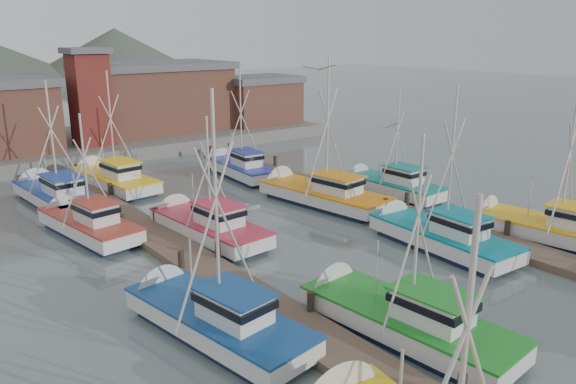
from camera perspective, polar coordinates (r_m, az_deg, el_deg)
ground at (r=28.00m, az=9.08°, el=-7.47°), size 260.00×260.00×0.00m
dock_left at (r=26.77m, az=-7.85°, el=-8.05°), size 2.30×46.00×1.50m
dock_right at (r=35.38m, az=12.07°, el=-2.23°), size 2.30×46.00×1.50m
quay at (r=58.44m, az=-18.49°, el=4.83°), size 44.00×16.00×1.20m
shed_center at (r=60.10m, az=-13.41°, el=9.45°), size 14.84×9.54×6.90m
shed_right at (r=63.09m, az=-2.99°, el=9.37°), size 8.48×6.36×5.20m
lookout_tower at (r=53.35m, az=-19.48°, el=9.15°), size 3.60×3.60×8.50m
boat_4 at (r=22.08m, az=10.86°, el=-12.32°), size 3.57×9.25×8.53m
boat_5 at (r=30.82m, az=14.71°, el=-4.22°), size 3.74×9.00×9.38m
boat_6 at (r=21.92m, az=-8.07°, el=-12.37°), size 4.01×9.13×9.99m
boat_7 at (r=33.82m, az=24.66°, el=-3.38°), size 4.19×9.58×9.22m
boat_8 at (r=31.65m, az=-8.55°, el=-3.34°), size 3.34×8.94×7.56m
boat_9 at (r=37.38m, az=3.01°, el=-0.15°), size 4.32×10.16×10.42m
boat_10 at (r=33.55m, az=-19.90°, el=-3.02°), size 3.59×8.46×7.57m
boat_11 at (r=40.06m, az=10.08°, el=0.71°), size 3.22×8.22×7.92m
boat_12 at (r=43.17m, az=-17.52°, el=1.32°), size 3.74×9.40×9.29m
boat_13 at (r=44.78m, az=-5.10°, el=2.51°), size 3.61×8.57×9.13m
boat_14 at (r=40.23m, az=-22.64°, el=-0.22°), size 3.73×9.51×8.99m
gull_near at (r=22.67m, az=3.23°, el=12.42°), size 1.55×0.63×0.24m
gull_far at (r=31.82m, az=10.06°, el=6.56°), size 1.55×0.63×0.24m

